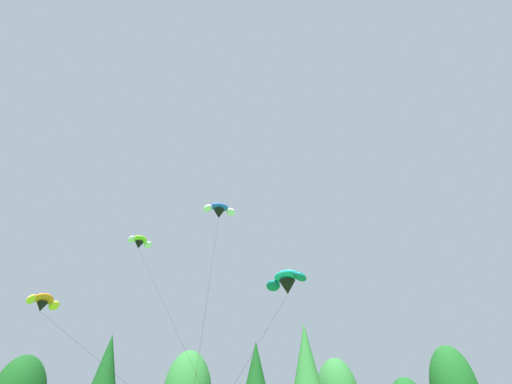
% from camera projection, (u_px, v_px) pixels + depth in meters
% --- Properties ---
extents(treeline_tree_e, '(4.24, 4.24, 11.98)m').
position_uv_depth(treeline_tree_e, '(104.00, 384.00, 37.67)').
color(treeline_tree_e, '#472D19').
rests_on(treeline_tree_e, ground_plane).
extents(treeline_tree_h, '(4.82, 4.82, 14.63)m').
position_uv_depth(treeline_tree_h, '(307.00, 376.00, 43.82)').
color(treeline_tree_h, '#472D19').
rests_on(treeline_tree_h, ground_plane).
extents(parafoil_kite_high_blue_white, '(4.73, 13.76, 19.07)m').
position_uv_depth(parafoil_kite_high_blue_white, '(219.00, 210.00, 35.81)').
color(parafoil_kite_high_blue_white, blue).
extents(parafoil_kite_mid_orange, '(12.70, 14.87, 10.82)m').
position_uv_depth(parafoil_kite_mid_orange, '(43.00, 302.00, 29.47)').
color(parafoil_kite_mid_orange, orange).
extents(parafoil_kite_far_teal, '(8.15, 8.96, 11.03)m').
position_uv_depth(parafoil_kite_far_teal, '(286.00, 281.00, 27.47)').
color(parafoil_kite_far_teal, teal).
extents(parafoil_kite_low_lime_white, '(7.02, 20.59, 18.97)m').
position_uv_depth(parafoil_kite_low_lime_white, '(140.00, 242.00, 39.93)').
color(parafoil_kite_low_lime_white, '#93D633').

